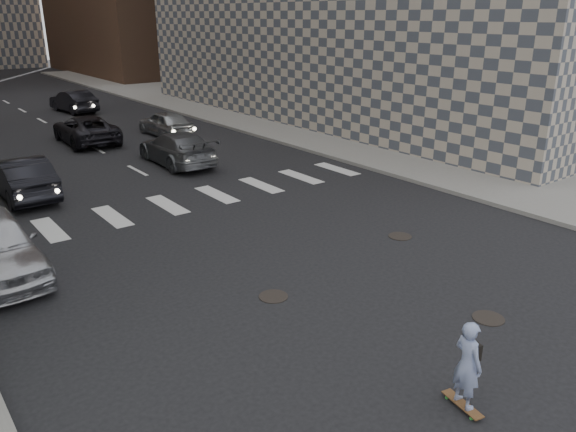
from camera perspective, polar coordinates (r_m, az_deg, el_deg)
name	(u,v)px	position (r m, az deg, el deg)	size (l,w,h in m)	color
ground	(369,292)	(13.86, 8.25, -7.63)	(160.00, 160.00, 0.00)	black
sidewalk_right	(310,115)	(37.42, 2.27, 10.20)	(13.00, 80.00, 0.15)	gray
manhole_a	(488,318)	(13.36, 19.69, -9.75)	(0.70, 0.70, 0.02)	black
manhole_b	(273,296)	(13.50, -1.49, -8.16)	(0.70, 0.70, 0.02)	black
manhole_c	(400,236)	(17.31, 11.32, -2.03)	(0.70, 0.70, 0.02)	black
skateboarder	(468,364)	(10.07, 17.78, -14.15)	(0.49, 0.86, 1.67)	brown
traffic_car_a	(22,177)	(22.60, -25.42, 3.58)	(1.59, 4.57, 1.50)	black
traffic_car_b	(177,148)	(25.60, -11.24, 6.79)	(2.03, 4.98, 1.45)	#56585E
traffic_car_c	(86,129)	(31.19, -19.86, 8.29)	(2.37, 5.13, 1.43)	black
traffic_car_d	(165,123)	(31.89, -12.34, 9.21)	(1.65, 4.11, 1.40)	#A7ABAF
traffic_car_e	(73,101)	(41.59, -20.97, 10.83)	(1.56, 4.49, 1.48)	black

